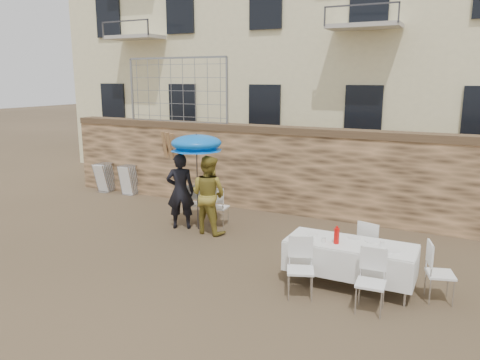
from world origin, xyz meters
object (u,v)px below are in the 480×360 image
at_px(couple_chair_left, 194,203).
at_px(banquet_table, 350,245).
at_px(man_suit, 180,191).
at_px(table_chair_front_right, 371,282).
at_px(soda_bottle, 337,236).
at_px(umbrella, 197,146).
at_px(table_chair_back, 371,246).
at_px(chair_stack_right, 132,179).
at_px(chair_stack_left, 109,176).
at_px(couple_chair_right, 219,206).
at_px(table_chair_front_left, 301,269).
at_px(woman_dress, 208,195).
at_px(table_chair_side, 440,272).

distance_m(couple_chair_left, banquet_table, 4.71).
relative_size(man_suit, table_chair_front_right, 1.85).
bearing_deg(table_chair_front_right, soda_bottle, 135.40).
bearing_deg(banquet_table, soda_bottle, -143.13).
distance_m(umbrella, table_chair_back, 4.41).
bearing_deg(chair_stack_right, table_chair_front_right, -28.08).
height_order(man_suit, umbrella, umbrella).
xyz_separation_m(soda_bottle, chair_stack_left, (-8.20, 3.67, -0.45)).
xyz_separation_m(couple_chair_left, chair_stack_left, (-4.11, 1.60, -0.02)).
xyz_separation_m(couple_chair_right, chair_stack_right, (-3.91, 1.60, -0.02)).
bearing_deg(table_chair_front_left, chair_stack_right, 127.33).
bearing_deg(table_chair_front_right, table_chair_front_left, 176.00).
height_order(woman_dress, umbrella, umbrella).
bearing_deg(table_chair_side, banquet_table, 77.80).
bearing_deg(table_chair_side, couple_chair_right, 53.65).
bearing_deg(woman_dress, chair_stack_left, -18.53).
bearing_deg(chair_stack_left, couple_chair_right, -18.37).
bearing_deg(couple_chair_left, soda_bottle, 118.70).
distance_m(woman_dress, table_chair_front_left, 3.65).
bearing_deg(banquet_table, chair_stack_left, 157.27).
distance_m(couple_chair_right, chair_stack_right, 4.22).
bearing_deg(soda_bottle, woman_dress, 155.51).
distance_m(couple_chair_right, table_chair_side, 5.32).
bearing_deg(table_chair_front_right, couple_chair_right, 142.86).
bearing_deg(umbrella, table_chair_side, -14.54).
relative_size(banquet_table, table_chair_front_right, 2.19).
relative_size(woman_dress, couple_chair_right, 1.85).
bearing_deg(table_chair_front_left, chair_stack_left, 130.38).
bearing_deg(table_chair_front_right, man_suit, 152.11).
relative_size(banquet_table, table_chair_front_left, 2.19).
bearing_deg(couple_chair_right, table_chair_front_right, 139.14).
height_order(umbrella, table_chair_front_left, umbrella).
bearing_deg(couple_chair_right, chair_stack_right, -29.94).
relative_size(table_chair_front_right, chair_stack_left, 1.04).
bearing_deg(soda_bottle, umbrella, 156.28).
bearing_deg(table_chair_front_left, table_chair_back, 41.77).
bearing_deg(table_chair_side, chair_stack_right, 52.70).
height_order(umbrella, couple_chair_left, umbrella).
bearing_deg(man_suit, table_chair_side, 140.61).
bearing_deg(banquet_table, woman_dress, 158.82).
relative_size(couple_chair_left, soda_bottle, 3.69).
bearing_deg(couple_chair_right, table_chair_back, 155.79).
distance_m(table_chair_back, chair_stack_right, 8.17).
distance_m(banquet_table, soda_bottle, 0.30).
distance_m(table_chair_front_left, table_chair_back, 1.74).
height_order(table_chair_front_right, chair_stack_left, table_chair_front_right).
bearing_deg(woman_dress, man_suit, 5.31).
relative_size(man_suit, table_chair_front_left, 1.85).
bearing_deg(chair_stack_right, umbrella, -29.57).
bearing_deg(chair_stack_right, woman_dress, -28.47).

